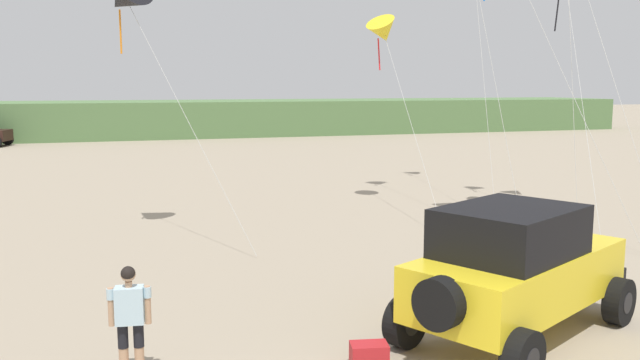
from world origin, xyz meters
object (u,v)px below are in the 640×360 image
at_px(cooler_box, 369,356).
at_px(kite_black_sled, 383,32).
at_px(jeep, 517,267).
at_px(person_watching, 130,315).

relative_size(cooler_box, kite_black_sled, 0.08).
height_order(jeep, person_watching, jeep).
bearing_deg(jeep, cooler_box, -170.96).
height_order(person_watching, cooler_box, person_watching).
height_order(jeep, kite_black_sled, kite_black_sled).
bearing_deg(person_watching, jeep, -2.71).
bearing_deg(jeep, kite_black_sled, 77.33).
bearing_deg(person_watching, cooler_box, -12.33).
bearing_deg(cooler_box, jeep, 20.39).
relative_size(jeep, person_watching, 3.00).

